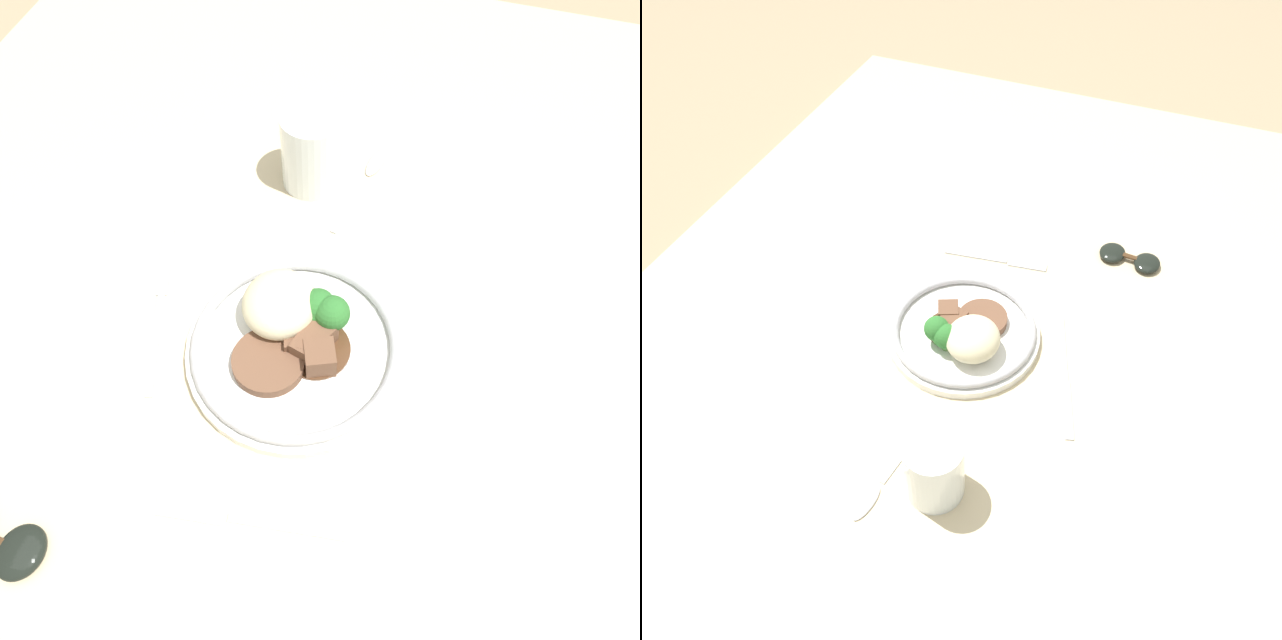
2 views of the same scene
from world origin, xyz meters
TOP-DOWN VIEW (x-y plane):
  - ground_plane at (0.00, 0.00)m, footprint 8.00×8.00m
  - dining_table at (0.00, 0.00)m, footprint 1.48×1.15m
  - plate at (0.04, -0.02)m, footprint 0.23×0.23m
  - juice_glass at (0.28, 0.04)m, footprint 0.07×0.07m
  - fork at (-0.15, -0.02)m, footprint 0.03×0.18m
  - knife at (0.06, 0.15)m, footprint 0.21×0.08m
  - spoon at (0.31, -0.03)m, footprint 0.15×0.04m
  - sunglasses at (-0.23, 0.18)m, footprint 0.06×0.11m

SIDE VIEW (x-z plane):
  - ground_plane at x=0.00m, z-range 0.00..0.00m
  - dining_table at x=0.00m, z-range 0.00..0.04m
  - knife at x=0.06m, z-range 0.04..0.04m
  - fork at x=-0.15m, z-range 0.04..0.04m
  - spoon at x=0.31m, z-range 0.04..0.04m
  - sunglasses at x=-0.23m, z-range 0.04..0.06m
  - plate at x=0.04m, z-range 0.03..0.09m
  - juice_glass at x=0.28m, z-range 0.04..0.14m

